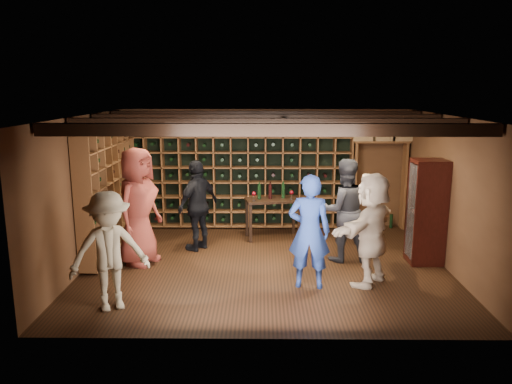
{
  "coord_description": "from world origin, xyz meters",
  "views": [
    {
      "loc": [
        -0.07,
        -7.97,
        2.96
      ],
      "look_at": [
        -0.16,
        0.2,
        1.23
      ],
      "focal_mm": 35.0,
      "sensor_mm": 36.0,
      "label": 1
    }
  ],
  "objects_px": {
    "display_cabinet": "(426,214)",
    "guest_khaki": "(109,251)",
    "man_grey_suit": "(344,210)",
    "guest_beige": "(371,229)",
    "tasting_table": "(273,203)",
    "guest_woman_black": "(198,205)",
    "guest_red_floral": "(138,206)",
    "man_blue_shirt": "(309,232)"
  },
  "relations": [
    {
      "from": "man_grey_suit",
      "to": "guest_khaki",
      "type": "distance_m",
      "value": 3.97
    },
    {
      "from": "guest_woman_black",
      "to": "tasting_table",
      "type": "relative_size",
      "value": 1.48
    },
    {
      "from": "display_cabinet",
      "to": "guest_khaki",
      "type": "distance_m",
      "value": 5.16
    },
    {
      "from": "man_blue_shirt",
      "to": "guest_red_floral",
      "type": "xyz_separation_m",
      "value": [
        -2.77,
        1.0,
        0.13
      ]
    },
    {
      "from": "man_blue_shirt",
      "to": "guest_red_floral",
      "type": "distance_m",
      "value": 2.95
    },
    {
      "from": "guest_red_floral",
      "to": "guest_khaki",
      "type": "bearing_deg",
      "value": -157.98
    },
    {
      "from": "display_cabinet",
      "to": "guest_woman_black",
      "type": "distance_m",
      "value": 4.0
    },
    {
      "from": "man_grey_suit",
      "to": "guest_beige",
      "type": "relative_size",
      "value": 1.03
    },
    {
      "from": "man_grey_suit",
      "to": "guest_khaki",
      "type": "height_order",
      "value": "man_grey_suit"
    },
    {
      "from": "guest_khaki",
      "to": "guest_woman_black",
      "type": "bearing_deg",
      "value": 46.31
    },
    {
      "from": "display_cabinet",
      "to": "man_blue_shirt",
      "type": "xyz_separation_m",
      "value": [
        -2.08,
        -1.09,
        0.01
      ]
    },
    {
      "from": "guest_woman_black",
      "to": "guest_beige",
      "type": "height_order",
      "value": "guest_beige"
    },
    {
      "from": "guest_woman_black",
      "to": "guest_beige",
      "type": "distance_m",
      "value": 3.24
    },
    {
      "from": "display_cabinet",
      "to": "guest_red_floral",
      "type": "xyz_separation_m",
      "value": [
        -4.85,
        -0.09,
        0.14
      ]
    },
    {
      "from": "display_cabinet",
      "to": "man_blue_shirt",
      "type": "bearing_deg",
      "value": -152.32
    },
    {
      "from": "man_grey_suit",
      "to": "display_cabinet",
      "type": "bearing_deg",
      "value": 168.09
    },
    {
      "from": "display_cabinet",
      "to": "guest_beige",
      "type": "bearing_deg",
      "value": -140.19
    },
    {
      "from": "display_cabinet",
      "to": "guest_red_floral",
      "type": "height_order",
      "value": "guest_red_floral"
    },
    {
      "from": "guest_red_floral",
      "to": "guest_woman_black",
      "type": "height_order",
      "value": "guest_red_floral"
    },
    {
      "from": "display_cabinet",
      "to": "man_grey_suit",
      "type": "bearing_deg",
      "value": 175.38
    },
    {
      "from": "man_grey_suit",
      "to": "guest_khaki",
      "type": "xyz_separation_m",
      "value": [
        -3.44,
        -1.99,
        -0.08
      ]
    },
    {
      "from": "guest_woman_black",
      "to": "guest_khaki",
      "type": "height_order",
      "value": "guest_woman_black"
    },
    {
      "from": "man_grey_suit",
      "to": "tasting_table",
      "type": "height_order",
      "value": "man_grey_suit"
    },
    {
      "from": "guest_khaki",
      "to": "guest_beige",
      "type": "bearing_deg",
      "value": -10.56
    },
    {
      "from": "guest_red_floral",
      "to": "tasting_table",
      "type": "xyz_separation_m",
      "value": [
        2.29,
        1.47,
        -0.28
      ]
    },
    {
      "from": "display_cabinet",
      "to": "tasting_table",
      "type": "distance_m",
      "value": 2.92
    },
    {
      "from": "display_cabinet",
      "to": "tasting_table",
      "type": "relative_size",
      "value": 1.54
    },
    {
      "from": "guest_khaki",
      "to": "tasting_table",
      "type": "xyz_separation_m",
      "value": [
        2.25,
        3.26,
        -0.1
      ]
    },
    {
      "from": "guest_khaki",
      "to": "guest_beige",
      "type": "distance_m",
      "value": 3.8
    },
    {
      "from": "man_blue_shirt",
      "to": "guest_khaki",
      "type": "distance_m",
      "value": 2.85
    },
    {
      "from": "man_blue_shirt",
      "to": "guest_beige",
      "type": "distance_m",
      "value": 0.96
    },
    {
      "from": "guest_khaki",
      "to": "tasting_table",
      "type": "bearing_deg",
      "value": 30.63
    },
    {
      "from": "guest_woman_black",
      "to": "tasting_table",
      "type": "bearing_deg",
      "value": 153.14
    },
    {
      "from": "man_grey_suit",
      "to": "guest_beige",
      "type": "xyz_separation_m",
      "value": [
        0.24,
        -1.05,
        -0.03
      ]
    },
    {
      "from": "man_blue_shirt",
      "to": "guest_woman_black",
      "type": "xyz_separation_m",
      "value": [
        -1.86,
        1.75,
        -0.03
      ]
    },
    {
      "from": "guest_beige",
      "to": "tasting_table",
      "type": "height_order",
      "value": "guest_beige"
    },
    {
      "from": "guest_khaki",
      "to": "guest_red_floral",
      "type": "bearing_deg",
      "value": 66.47
    },
    {
      "from": "man_blue_shirt",
      "to": "guest_beige",
      "type": "height_order",
      "value": "guest_beige"
    },
    {
      "from": "man_grey_suit",
      "to": "guest_woman_black",
      "type": "xyz_separation_m",
      "value": [
        -2.57,
        0.55,
        -0.05
      ]
    },
    {
      "from": "guest_woman_black",
      "to": "display_cabinet",
      "type": "bearing_deg",
      "value": 115.97
    },
    {
      "from": "guest_khaki",
      "to": "guest_beige",
      "type": "height_order",
      "value": "guest_beige"
    },
    {
      "from": "guest_woman_black",
      "to": "tasting_table",
      "type": "xyz_separation_m",
      "value": [
        1.38,
        0.72,
        -0.12
      ]
    }
  ]
}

